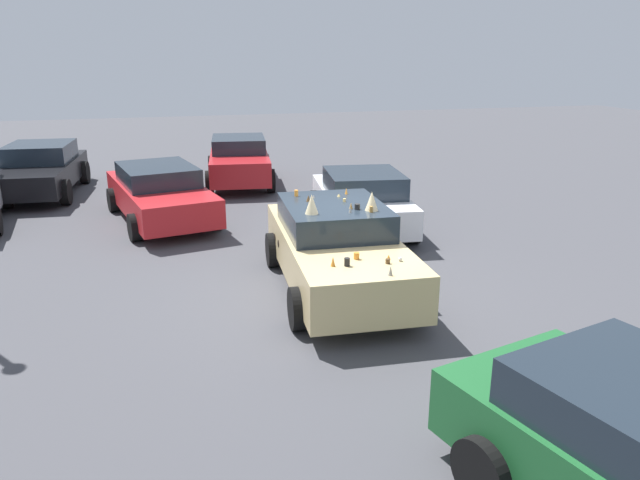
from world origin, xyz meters
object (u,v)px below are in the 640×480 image
at_px(parked_sedan_behind_left, 361,200).
at_px(parked_sedan_near_left, 160,193).
at_px(art_car_decorated, 337,247).
at_px(parked_sedan_far_right, 40,169).
at_px(parked_sedan_row_back_center, 239,160).

xyz_separation_m(parked_sedan_behind_left, parked_sedan_near_left, (2.03, 4.34, -0.02)).
height_order(art_car_decorated, parked_sedan_behind_left, art_car_decorated).
xyz_separation_m(parked_sedan_far_right, parked_sedan_row_back_center, (-0.11, -5.58, 0.01)).
distance_m(art_car_decorated, parked_sedan_near_left, 5.93).
height_order(parked_sedan_behind_left, parked_sedan_near_left, parked_sedan_behind_left).
distance_m(parked_sedan_row_back_center, parked_sedan_behind_left, 5.98).
relative_size(art_car_decorated, parked_sedan_far_right, 0.99).
relative_size(parked_sedan_far_right, parked_sedan_near_left, 0.97).
xyz_separation_m(art_car_decorated, parked_sedan_behind_left, (3.22, -1.57, -0.04)).
bearing_deg(parked_sedan_near_left, parked_sedan_far_right, -151.48).
xyz_separation_m(art_car_decorated, parked_sedan_row_back_center, (8.88, 0.36, -0.01)).
height_order(parked_sedan_far_right, parked_sedan_near_left, parked_sedan_far_right).
bearing_deg(parked_sedan_behind_left, parked_sedan_near_left, 72.86).
xyz_separation_m(parked_sedan_row_back_center, parked_sedan_behind_left, (-5.66, -1.93, -0.04)).
bearing_deg(parked_sedan_row_back_center, parked_sedan_far_right, -83.94).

